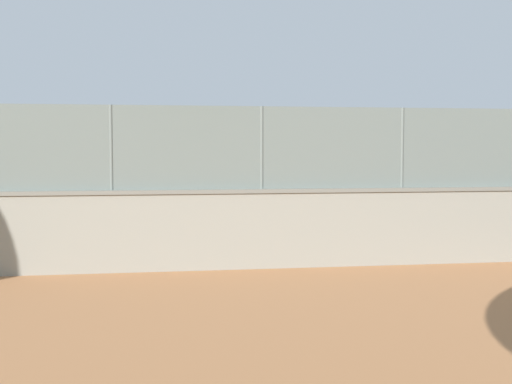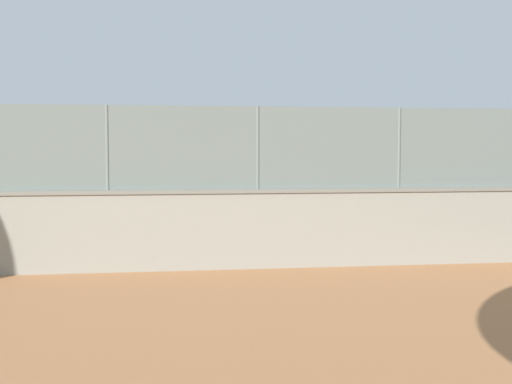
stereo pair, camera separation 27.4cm
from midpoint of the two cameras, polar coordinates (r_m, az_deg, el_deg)
The scene contains 9 objects.
ground_plane at distance 27.13m, azimuth 1.41°, elevation -1.47°, with size 260.00×260.00×0.00m, color #A36B42.
perimeter_wall at distance 15.03m, azimuth 17.40°, elevation -2.68°, with size 27.94×1.09×1.64m.
fence_panel_on_wall at distance 14.94m, azimuth 17.52°, elevation 3.69°, with size 27.44×0.71×1.70m.
player_foreground_swinging at distance 20.68m, azimuth -1.69°, elevation -0.60°, with size 0.97×0.86×1.53m.
player_at_service_line at distance 22.14m, azimuth -4.44°, elevation -0.23°, with size 0.73×1.18×1.59m.
player_crossing_court at distance 27.15m, azimuth -9.89°, elevation 0.46°, with size 0.75×0.76×1.60m.
sports_ball at distance 19.57m, azimuth -3.52°, elevation -3.37°, with size 0.09×0.09×0.09m, color #3399D8.
spare_ball_by_wall at distance 15.67m, azimuth 10.56°, elevation -5.12°, with size 0.13×0.13×0.13m, color orange.
courtside_bench at distance 15.07m, azimuth -3.11°, elevation -3.89°, with size 1.61×0.42×0.87m.
Camera 1 is at (4.34, 26.67, 2.46)m, focal length 46.00 mm.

